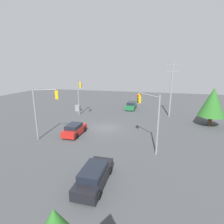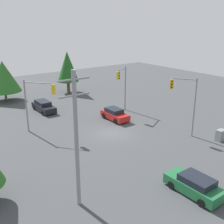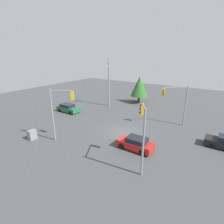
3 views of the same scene
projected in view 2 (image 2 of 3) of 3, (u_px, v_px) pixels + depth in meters
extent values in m
plane|color=#424447|center=(112.00, 134.00, 32.01)|extent=(80.00, 80.00, 0.00)
cube|color=red|center=(115.00, 116.00, 36.20)|extent=(1.77, 4.08, 0.77)
cube|color=black|center=(114.00, 110.00, 36.16)|extent=(1.56, 2.25, 0.52)
cylinder|color=black|center=(126.00, 118.00, 35.79)|extent=(0.22, 0.72, 0.72)
cylinder|color=black|center=(116.00, 121.00, 34.84)|extent=(0.22, 0.72, 0.72)
cylinder|color=black|center=(114.00, 113.00, 37.72)|extent=(0.22, 0.72, 0.72)
cylinder|color=black|center=(104.00, 116.00, 36.76)|extent=(0.22, 0.72, 0.72)
cube|color=black|center=(44.00, 108.00, 39.56)|extent=(1.75, 4.74, 0.79)
cube|color=black|center=(43.00, 103.00, 39.53)|extent=(1.54, 2.61, 0.54)
cylinder|color=black|center=(54.00, 111.00, 38.99)|extent=(0.22, 0.61, 0.61)
cylinder|color=black|center=(43.00, 113.00, 38.05)|extent=(0.22, 0.61, 0.61)
cylinder|color=black|center=(45.00, 106.00, 41.23)|extent=(0.22, 0.61, 0.61)
cylinder|color=black|center=(34.00, 108.00, 40.29)|extent=(0.22, 0.61, 0.61)
cube|color=#1E6638|center=(194.00, 186.00, 20.89)|extent=(1.85, 4.45, 0.80)
cube|color=black|center=(197.00, 180.00, 20.51)|extent=(1.63, 2.45, 0.51)
cylinder|color=black|center=(171.00, 185.00, 21.52)|extent=(0.22, 0.62, 0.62)
cylinder|color=black|center=(186.00, 178.00, 22.52)|extent=(0.22, 0.62, 0.62)
cylinder|color=black|center=(202.00, 203.00, 19.42)|extent=(0.22, 0.62, 0.62)
cylinder|color=black|center=(217.00, 194.00, 20.41)|extent=(0.22, 0.62, 0.62)
cylinder|color=gray|center=(125.00, 88.00, 39.41)|extent=(0.18, 0.18, 6.31)
cylinder|color=gray|center=(122.00, 69.00, 37.39)|extent=(2.31, 1.34, 0.12)
cube|color=gold|center=(118.00, 76.00, 36.48)|extent=(0.43, 0.41, 1.05)
sphere|color=red|center=(119.00, 73.00, 36.31)|extent=(0.22, 0.22, 0.22)
sphere|color=#392605|center=(119.00, 76.00, 36.42)|extent=(0.22, 0.22, 0.22)
sphere|color=black|center=(119.00, 78.00, 36.52)|extent=(0.22, 0.22, 0.22)
cylinder|color=gray|center=(26.00, 106.00, 31.73)|extent=(0.18, 0.18, 6.08)
cylinder|color=gray|center=(38.00, 83.00, 30.42)|extent=(2.28, 2.84, 0.12)
cube|color=gold|center=(53.00, 90.00, 30.18)|extent=(0.43, 0.44, 1.05)
sphere|color=red|center=(54.00, 86.00, 30.24)|extent=(0.22, 0.22, 0.22)
sphere|color=#392605|center=(54.00, 89.00, 30.34)|extent=(0.22, 0.22, 0.22)
sphere|color=black|center=(54.00, 92.00, 30.45)|extent=(0.22, 0.22, 0.22)
cylinder|color=gray|center=(194.00, 108.00, 30.30)|extent=(0.18, 0.18, 6.62)
cylinder|color=gray|center=(184.00, 79.00, 29.75)|extent=(1.51, 2.20, 0.12)
cube|color=gold|center=(172.00, 84.00, 30.37)|extent=(0.42, 0.44, 1.05)
sphere|color=red|center=(172.00, 81.00, 30.11)|extent=(0.22, 0.22, 0.22)
sphere|color=#392605|center=(172.00, 84.00, 30.21)|extent=(0.22, 0.22, 0.22)
sphere|color=black|center=(171.00, 87.00, 30.32)|extent=(0.22, 0.22, 0.22)
cylinder|color=gray|center=(76.00, 142.00, 18.34)|extent=(0.28, 0.28, 9.53)
cylinder|color=gray|center=(74.00, 79.00, 17.03)|extent=(2.20, 0.12, 0.12)
cylinder|color=gray|center=(74.00, 95.00, 17.34)|extent=(2.20, 0.12, 0.12)
cube|color=gray|center=(221.00, 135.00, 29.99)|extent=(0.97, 0.69, 1.22)
cylinder|color=brown|center=(6.00, 96.00, 44.73)|extent=(0.34, 0.34, 1.52)
cone|color=#286623|center=(3.00, 76.00, 43.73)|extent=(5.15, 5.15, 4.81)
cylinder|color=brown|center=(68.00, 87.00, 49.85)|extent=(0.53, 0.53, 1.99)
cone|color=#1E561E|center=(67.00, 67.00, 48.72)|extent=(3.73, 3.73, 5.21)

